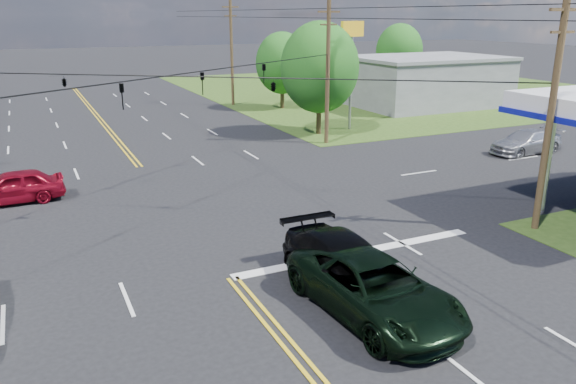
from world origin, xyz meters
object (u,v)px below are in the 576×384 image
pole_right_far (232,51)px  tree_right_b (282,63)px  retail_ne (425,82)px  pickup_dkgreen (374,288)px  pole_se (551,111)px  tree_right_a (320,68)px  tree_far_r (399,51)px  pole_ne (328,71)px  suv_black (346,267)px

pole_right_far → tree_right_b: 5.40m
retail_ne → pickup_dkgreen: bearing=-130.1°
pole_se → tree_right_b: 33.19m
tree_right_a → tree_far_r: tree_right_a is taller
tree_right_a → pole_right_far: bearing=93.6°
pole_ne → tree_right_a: 3.16m
pole_se → tree_far_r: size_ratio=1.25×
pole_ne → suv_black: (-10.00, -19.44, -4.05)m
pole_se → tree_right_a: 21.02m
pole_se → pole_ne: same height
pole_se → tree_right_a: pole_se is taller
retail_ne → tree_right_a: 18.09m
pickup_dkgreen → tree_far_r: bearing=49.4°
pole_se → pole_ne: 18.00m
pole_ne → tree_right_b: bearing=76.9°
tree_far_r → suv_black: (-31.00, -40.44, -3.68)m
pole_se → pickup_dkgreen: size_ratio=1.54×
tree_right_a → pickup_dkgreen: bearing=-114.6°
pole_right_far → pickup_dkgreen: pole_right_far is taller
retail_ne → pickup_dkgreen: size_ratio=2.27×
tree_right_b → pickup_dkgreen: bearing=-110.5°
retail_ne → tree_right_b: (-13.50, 4.00, 2.02)m
pole_se → pickup_dkgreen: bearing=-163.2°
pole_right_far → tree_right_a: (1.00, -16.00, -0.30)m
pole_ne → pickup_dkgreen: (-10.00, -21.02, -4.06)m
pole_se → pickup_dkgreen: 11.21m
pole_ne → suv_black: size_ratio=1.59×
pole_ne → pickup_dkgreen: pole_ne is taller
retail_ne → tree_right_b: 14.22m
pole_ne → tree_right_a: bearing=71.6°
retail_ne → pole_right_far: (-17.00, 8.00, 2.97)m
suv_black → tree_right_a: bearing=64.3°
tree_right_b → suv_black: (-13.50, -34.44, -3.35)m
retail_ne → tree_right_a: bearing=-153.4°
pole_ne → pickup_dkgreen: bearing=-115.4°
pole_se → tree_right_a: size_ratio=1.16×
tree_right_a → pickup_dkgreen: (-11.00, -24.02, -4.01)m
pole_se → tree_right_a: bearing=87.3°
pole_ne → suv_black: 22.24m
pole_right_far → suv_black: pole_right_far is taller
pole_se → suv_black: bearing=-171.8°
retail_ne → pole_ne: (-17.00, -11.00, 2.72)m
pole_ne → tree_right_a: pole_ne is taller
retail_ne → pole_se: size_ratio=1.47×
pole_ne → suv_black: bearing=-117.2°
retail_ne → tree_far_r: size_ratio=1.83×
pole_ne → tree_far_r: size_ratio=1.25×
pole_se → pole_ne: (0.00, 18.00, 0.00)m
pole_right_far → tree_far_r: bearing=5.4°
pole_se → suv_black: 10.89m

